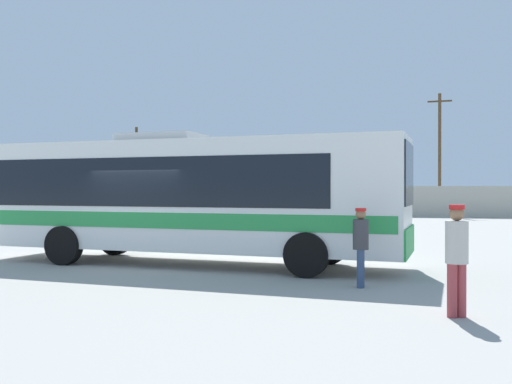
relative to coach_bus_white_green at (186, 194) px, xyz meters
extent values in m
plane|color=#A3A099|center=(-0.95, 9.52, -1.88)|extent=(300.00, 300.00, 0.00)
cube|color=#B2AD9E|center=(-0.95, 28.82, -0.76)|extent=(80.00, 0.30, 2.24)
cube|color=white|center=(0.13, -0.01, -0.02)|extent=(11.60, 3.76, 2.84)
cube|color=black|center=(-0.44, 0.05, 0.32)|extent=(9.56, 3.57, 1.25)
cube|color=green|center=(0.13, -0.01, -0.64)|extent=(11.37, 3.76, 0.40)
cube|color=#19212D|center=(5.80, -0.63, 0.49)|extent=(0.29, 2.29, 1.48)
cube|color=green|center=(5.81, -0.63, -1.10)|extent=(0.33, 2.49, 0.68)
cube|color=#B2B2B2|center=(-0.72, 0.08, 1.52)|extent=(2.34, 1.63, 0.24)
cylinder|color=black|center=(3.77, 0.82, -1.36)|extent=(1.07, 0.41, 1.04)
cylinder|color=black|center=(3.50, -1.61, -1.36)|extent=(1.07, 0.41, 1.04)
cylinder|color=black|center=(-2.85, 1.54, -1.36)|extent=(1.07, 0.41, 1.04)
cylinder|color=black|center=(-3.12, -0.89, -1.36)|extent=(1.07, 0.41, 1.04)
cylinder|color=#33476B|center=(4.78, -2.59, -1.49)|extent=(0.15, 0.15, 0.78)
cylinder|color=#33476B|center=(4.77, -2.73, -1.49)|extent=(0.15, 0.15, 0.78)
cylinder|color=#38383D|center=(4.78, -2.66, -0.79)|extent=(0.33, 0.33, 0.62)
sphere|color=#8C6647|center=(4.78, -2.66, -0.38)|extent=(0.21, 0.21, 0.21)
cylinder|color=red|center=(4.78, -2.66, -0.28)|extent=(0.22, 0.22, 0.06)
cylinder|color=#99383D|center=(6.31, -5.14, -1.46)|extent=(0.16, 0.16, 0.85)
cylinder|color=#99383D|center=(6.45, -5.07, -1.46)|extent=(0.16, 0.16, 0.85)
cylinder|color=#B7B2A8|center=(6.38, -5.11, -0.70)|extent=(0.48, 0.48, 0.67)
sphere|color=#8C6647|center=(6.38, -5.11, -0.25)|extent=(0.23, 0.23, 0.23)
cylinder|color=red|center=(6.38, -5.11, -0.14)|extent=(0.24, 0.24, 0.07)
cube|color=navy|center=(-15.57, 25.37, -1.24)|extent=(4.71, 2.17, 0.65)
cube|color=black|center=(-15.80, 25.39, -0.65)|extent=(2.65, 1.86, 0.53)
cylinder|color=black|center=(-14.09, 26.13, -1.56)|extent=(0.66, 0.27, 0.64)
cylinder|color=black|center=(-14.23, 24.38, -1.56)|extent=(0.66, 0.27, 0.64)
cylinder|color=black|center=(-16.91, 26.37, -1.56)|extent=(0.66, 0.27, 0.64)
cylinder|color=black|center=(-17.06, 24.61, -1.56)|extent=(0.66, 0.27, 0.64)
cube|color=black|center=(-9.69, 25.27, -1.24)|extent=(4.21, 2.16, 0.64)
cube|color=black|center=(-9.49, 25.26, -0.65)|extent=(2.38, 1.85, 0.53)
cylinder|color=black|center=(-11.02, 24.51, -1.56)|extent=(0.66, 0.28, 0.64)
cylinder|color=black|center=(-10.86, 26.27, -1.56)|extent=(0.66, 0.28, 0.64)
cylinder|color=black|center=(-8.51, 24.28, -1.56)|extent=(0.66, 0.28, 0.64)
cylinder|color=black|center=(-8.35, 26.04, -1.56)|extent=(0.66, 0.28, 0.64)
cube|color=navy|center=(-4.14, 24.83, -1.26)|extent=(4.67, 2.02, 0.61)
cube|color=black|center=(-4.37, 24.81, -0.71)|extent=(2.60, 1.78, 0.50)
cylinder|color=black|center=(-2.77, 25.78, -1.56)|extent=(0.65, 0.25, 0.64)
cylinder|color=black|center=(-2.68, 24.02, -1.56)|extent=(0.65, 0.25, 0.64)
cylinder|color=black|center=(-5.61, 25.64, -1.56)|extent=(0.65, 0.25, 0.64)
cylinder|color=black|center=(-5.52, 23.87, -1.56)|extent=(0.65, 0.25, 0.64)
cylinder|color=#4C3823|center=(9.12, 31.49, 2.81)|extent=(0.24, 0.24, 9.38)
cube|color=#473321|center=(9.12, 31.49, 6.90)|extent=(1.80, 0.32, 0.12)
cylinder|color=#4C3823|center=(-16.16, 31.74, 1.84)|extent=(0.24, 0.24, 7.45)
cube|color=#473321|center=(-16.16, 31.74, 4.96)|extent=(1.80, 0.39, 0.12)
cylinder|color=brown|center=(-15.21, 35.27, -0.42)|extent=(0.32, 0.32, 2.92)
ellipsoid|color=#38752D|center=(-15.21, 35.27, 2.67)|extent=(4.66, 4.66, 3.96)
cylinder|color=brown|center=(-5.56, 33.85, -0.23)|extent=(0.32, 0.32, 3.30)
ellipsoid|color=#23561E|center=(-5.56, 33.85, 2.58)|extent=(3.31, 3.31, 2.82)
camera|label=1|loc=(5.35, -14.61, 0.14)|focal=40.25mm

